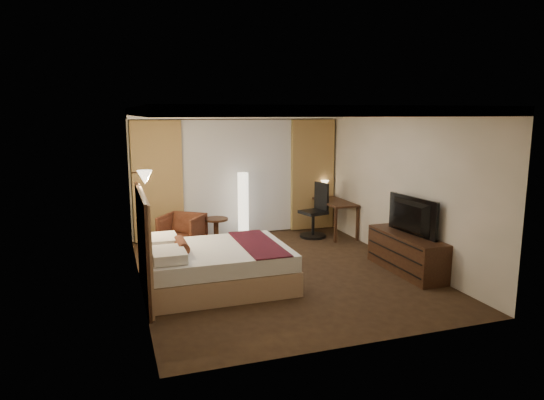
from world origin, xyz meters
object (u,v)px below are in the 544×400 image
object	(u,v)px
office_chair	(313,210)
side_table	(216,231)
desk	(334,218)
bed	(218,267)
floor_lamp	(243,206)
dresser	(406,253)
armchair	(182,230)
television	(407,215)

from	to	relation	value
office_chair	side_table	bearing A→B (deg)	163.71
office_chair	desk	bearing A→B (deg)	-8.10
side_table	desk	world-z (taller)	desk
office_chair	bed	bearing A→B (deg)	-152.00
bed	office_chair	distance (m)	3.44
side_table	floor_lamp	distance (m)	0.82
bed	dresser	world-z (taller)	dresser
office_chair	dresser	xyz separation A→B (m)	(0.56, -2.60, -0.26)
armchair	floor_lamp	size ratio (longest dim) A/B	0.54
armchair	office_chair	xyz separation A→B (m)	(2.78, 0.05, 0.20)
television	bed	bearing A→B (deg)	79.17
bed	office_chair	bearing A→B (deg)	41.67
armchair	floor_lamp	world-z (taller)	floor_lamp
bed	armchair	distance (m)	2.24
floor_lamp	desk	distance (m)	2.00
armchair	television	size ratio (longest dim) A/B	0.66
bed	armchair	xyz separation A→B (m)	(-0.22, 2.23, 0.07)
floor_lamp	television	size ratio (longest dim) A/B	1.22
desk	office_chair	xyz separation A→B (m)	(-0.51, -0.05, 0.21)
bed	television	xyz separation A→B (m)	(3.09, -0.32, 0.66)
television	dresser	bearing A→B (deg)	-94.86
bed	side_table	xyz separation A→B (m)	(0.48, 2.37, -0.04)
armchair	television	distance (m)	4.22
desk	dresser	world-z (taller)	desk
armchair	desk	size ratio (longest dim) A/B	0.59
floor_lamp	desk	size ratio (longest dim) A/B	1.09
desk	floor_lamp	bearing A→B (deg)	171.04
floor_lamp	office_chair	size ratio (longest dim) A/B	1.21
desk	dresser	size ratio (longest dim) A/B	0.79
bed	floor_lamp	xyz separation A→B (m)	(1.12, 2.64, 0.39)
side_table	bed	bearing A→B (deg)	-101.48
desk	dresser	bearing A→B (deg)	-88.92
side_table	office_chair	world-z (taller)	office_chair
bed	armchair	size ratio (longest dim) A/B	2.78
side_table	television	bearing A→B (deg)	-45.93
television	office_chair	bearing A→B (deg)	6.71
television	side_table	bearing A→B (deg)	39.21
dresser	television	size ratio (longest dim) A/B	1.43
office_chair	television	bearing A→B (deg)	-92.10
armchair	dresser	bearing A→B (deg)	-2.27
bed	television	world-z (taller)	television
bed	side_table	distance (m)	2.42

